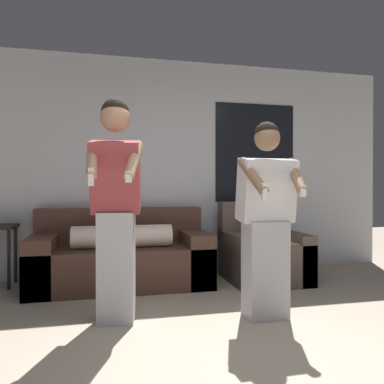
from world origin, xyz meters
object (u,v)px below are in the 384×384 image
Objects in this scene: person_left at (116,206)px; person_right at (266,220)px; armchair at (263,253)px; couch at (122,257)px.

person_left is 1.23m from person_right.
person_right is (1.22, -0.17, -0.12)m from person_left.
person_left is (-1.72, -1.05, 0.62)m from armchair.
person_left is 1.10× the size of person_right.
person_left reaches higher than person_right.
armchair reaches higher than couch.
armchair is 0.51× the size of person_left.
person_right is (-0.50, -1.21, 0.50)m from armchair.
couch is 1.63m from armchair.
couch is at bearing 175.21° from armchair.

